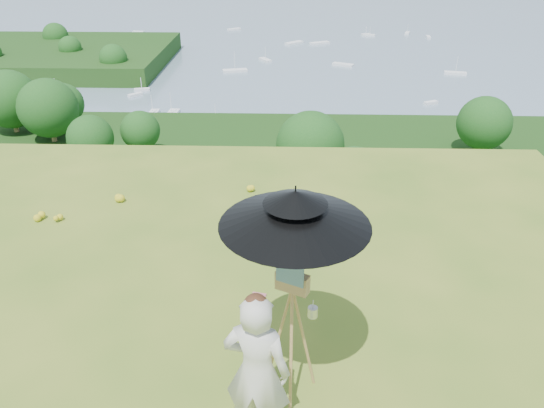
{
  "coord_description": "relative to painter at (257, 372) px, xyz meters",
  "views": [
    {
      "loc": [
        1.65,
        -3.71,
        4.34
      ],
      "look_at": [
        1.45,
        2.69,
        0.9
      ],
      "focal_mm": 35.0,
      "sensor_mm": 36.0,
      "label": 1
    }
  ],
  "objects": [
    {
      "name": "ground",
      "position": [
        -1.41,
        0.31,
        -0.83
      ],
      "size": [
        14.0,
        14.0,
        0.0
      ],
      "primitive_type": "plane",
      "color": "#517621",
      "rests_on": "ground"
    },
    {
      "name": "forest_slope",
      "position": [
        -1.41,
        35.31,
        -29.83
      ],
      "size": [
        140.0,
        56.0,
        22.0
      ],
      "primitive_type": "cube",
      "color": "#13390F",
      "rests_on": "bay_water"
    },
    {
      "name": "shoreline_tier",
      "position": [
        -1.41,
        75.31,
        -36.83
      ],
      "size": [
        170.0,
        28.0,
        8.0
      ],
      "primitive_type": "cube",
      "color": "#6C6156",
      "rests_on": "bay_water"
    },
    {
      "name": "bay_water",
      "position": [
        -1.41,
        240.31,
        -34.83
      ],
      "size": [
        700.0,
        700.0,
        0.0
      ],
      "primitive_type": "plane",
      "color": "#728BA2",
      "rests_on": "ground"
    },
    {
      "name": "peninsula",
      "position": [
        -76.41,
        155.31,
        -29.83
      ],
      "size": [
        90.0,
        60.0,
        12.0
      ],
      "primitive_type": null,
      "color": "#13390F",
      "rests_on": "bay_water"
    },
    {
      "name": "slope_trees",
      "position": [
        -1.41,
        35.31,
        -15.83
      ],
      "size": [
        110.0,
        50.0,
        6.0
      ],
      "primitive_type": null,
      "color": "#164B18",
      "rests_on": "forest_slope"
    },
    {
      "name": "harbor_town",
      "position": [
        -1.41,
        75.31,
        -30.33
      ],
      "size": [
        110.0,
        22.0,
        5.0
      ],
      "primitive_type": null,
      "color": "beige",
      "rests_on": "shoreline_tier"
    },
    {
      "name": "moored_boats",
      "position": [
        -13.91,
        161.31,
        -34.48
      ],
      "size": [
        140.0,
        140.0,
        0.7
      ],
      "primitive_type": null,
      "color": "white",
      "rests_on": "bay_water"
    },
    {
      "name": "wildflowers",
      "position": [
        -1.41,
        0.56,
        -0.77
      ],
      "size": [
        10.0,
        10.5,
        0.12
      ],
      "primitive_type": null,
      "color": "gold",
      "rests_on": "ground"
    },
    {
      "name": "painter",
      "position": [
        0.0,
        0.0,
        0.0
      ],
      "size": [
        0.68,
        0.53,
        1.67
      ],
      "primitive_type": "imported",
      "rotation": [
        0.0,
        0.0,
        2.91
      ],
      "color": "beige",
      "rests_on": "ground"
    },
    {
      "name": "field_easel",
      "position": [
        0.3,
        0.53,
        -0.01
      ],
      "size": [
        0.83,
        0.83,
        1.65
      ],
      "primitive_type": null,
      "rotation": [
        0.0,
        0.0,
        -0.45
      ],
      "color": "#B08649",
      "rests_on": "ground"
    },
    {
      "name": "sun_umbrella",
      "position": [
        0.31,
        0.56,
        1.04
      ],
      "size": [
        1.75,
        1.75,
        1.03
      ],
      "primitive_type": null,
      "rotation": [
        0.0,
        0.0,
        -0.4
      ],
      "color": "black",
      "rests_on": "field_easel"
    },
    {
      "name": "painter_cap",
      "position": [
        0.0,
        0.0,
        0.79
      ],
      "size": [
        0.25,
        0.28,
        0.1
      ],
      "primitive_type": null,
      "rotation": [
        0.0,
        0.0,
        -0.22
      ],
      "color": "#D87680",
      "rests_on": "painter"
    }
  ]
}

